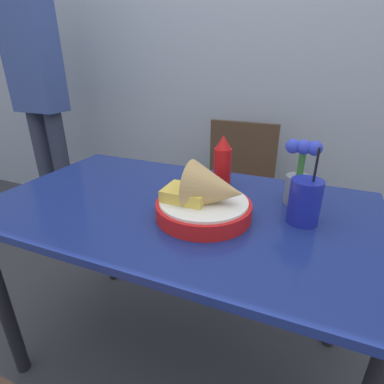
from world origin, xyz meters
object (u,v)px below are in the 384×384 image
Objects in this scene: ketchup_bottle at (223,162)px; person_standing at (37,83)px; drink_cup at (304,203)px; flower_vase at (299,176)px; food_basket at (208,200)px; chair_far_window at (237,183)px.

person_standing is at bearing 161.46° from ketchup_bottle.
flower_vase is (-0.03, 0.13, 0.03)m from drink_cup.
flower_vase is at bearing 102.64° from drink_cup.
flower_vase reaches higher than ketchup_bottle.
person_standing is (-1.40, 0.47, 0.21)m from ketchup_bottle.
ketchup_bottle is 0.91× the size of flower_vase.
ketchup_bottle is at bearing 150.01° from drink_cup.
flower_vase is at bearing 41.34° from food_basket.
food_basket is at bearing -162.97° from drink_cup.
food_basket is 1.49× the size of ketchup_bottle.
drink_cup is at bearing -20.74° from person_standing.
ketchup_bottle is at bearing -18.54° from person_standing.
flower_vase is at bearing -17.12° from person_standing.
food_basket is at bearing -82.15° from chair_far_window.
person_standing is (-1.31, -0.13, 0.53)m from chair_far_window.
chair_far_window is 0.91m from drink_cup.
drink_cup is 0.14× the size of person_standing.
person_standing reaches higher than food_basket.
flower_vase is (0.24, 0.21, 0.04)m from food_basket.
flower_vase is at bearing -9.66° from ketchup_bottle.
food_basket is 0.26m from ketchup_bottle.
food_basket is 1.22× the size of drink_cup.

